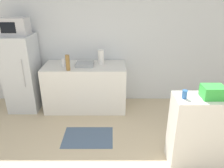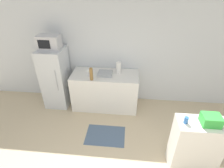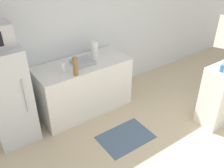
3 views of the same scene
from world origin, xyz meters
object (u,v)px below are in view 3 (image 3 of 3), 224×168
(paper_towel_roll, at_px, (95,49))
(jar, at_px, (222,68))
(refrigerator, at_px, (8,96))
(bottle_short, at_px, (63,68))
(bottle_tall, at_px, (75,66))

(paper_towel_roll, bearing_deg, jar, -56.94)
(refrigerator, bearing_deg, bottle_short, -7.58)
(bottle_short, height_order, paper_towel_roll, paper_towel_roll)
(bottle_short, bearing_deg, refrigerator, 172.42)
(refrigerator, height_order, jar, refrigerator)
(refrigerator, relative_size, paper_towel_roll, 5.46)
(bottle_short, xyz_separation_m, paper_towel_roll, (0.70, 0.21, 0.06))
(jar, bearing_deg, bottle_tall, 141.95)
(jar, distance_m, paper_towel_roll, 2.04)
(bottle_tall, height_order, bottle_short, bottle_tall)
(bottle_short, bearing_deg, jar, -39.68)
(refrigerator, relative_size, bottle_short, 9.27)
(refrigerator, distance_m, bottle_short, 0.89)
(refrigerator, bearing_deg, bottle_tall, -16.69)
(bottle_short, bearing_deg, bottle_tall, -56.32)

